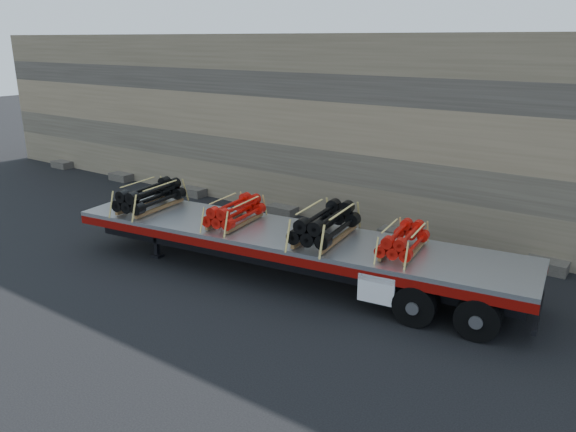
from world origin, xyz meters
name	(u,v)px	position (x,y,z in m)	size (l,w,h in m)	color
ground	(272,268)	(0.00, 0.00, 0.00)	(120.00, 120.00, 0.00)	black
rock_wall	(373,129)	(0.00, 6.50, 3.50)	(44.00, 3.00, 7.00)	#7A6B54
trailer	(287,255)	(0.74, -0.22, 0.70)	(13.92, 2.68, 1.39)	#B1B4B9
bundle_front	(150,197)	(-4.37, -0.90, 1.81)	(1.17, 2.33, 0.83)	black
bundle_midfront	(235,212)	(-1.06, -0.46, 1.75)	(1.02, 2.03, 0.72)	red
bundle_midrear	(325,225)	(1.94, -0.06, 1.82)	(1.21, 2.42, 0.86)	black
bundle_rear	(403,241)	(4.17, 0.24, 1.73)	(0.94, 1.89, 0.67)	red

